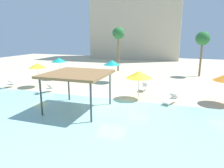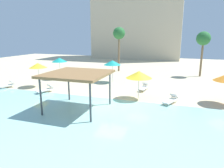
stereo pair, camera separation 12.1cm
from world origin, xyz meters
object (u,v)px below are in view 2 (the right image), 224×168
(palm_tree_0, at_px, (119,34))
(palm_tree_1, at_px, (203,40))
(beach_umbrella_teal_3, at_px, (112,63))
(lounge_chair_3, at_px, (46,89))
(beach_umbrella_yellow_0, at_px, (139,75))
(lounge_chair_0, at_px, (171,100))
(lounge_chair_1, at_px, (144,87))
(lounge_chair_5, at_px, (7,85))
(beach_umbrella_yellow_2, at_px, (38,65))
(beach_umbrella_teal_5, at_px, (59,60))
(shade_pavilion, at_px, (77,75))

(palm_tree_0, relative_size, palm_tree_1, 1.12)
(beach_umbrella_teal_3, distance_m, lounge_chair_3, 8.54)
(beach_umbrella_yellow_0, distance_m, lounge_chair_3, 9.59)
(palm_tree_0, distance_m, palm_tree_1, 12.28)
(lounge_chair_0, relative_size, lounge_chair_1, 1.01)
(lounge_chair_5, bearing_deg, lounge_chair_1, 130.25)
(lounge_chair_0, bearing_deg, beach_umbrella_yellow_2, -73.00)
(lounge_chair_3, relative_size, palm_tree_1, 0.32)
(lounge_chair_5, height_order, palm_tree_0, palm_tree_0)
(lounge_chair_3, xyz_separation_m, palm_tree_0, (3.26, 14.85, 5.50))
(beach_umbrella_yellow_2, height_order, lounge_chair_3, beach_umbrella_yellow_2)
(lounge_chair_0, xyz_separation_m, palm_tree_1, (3.25, 13.84, 4.80))
(beach_umbrella_yellow_2, relative_size, lounge_chair_1, 1.38)
(beach_umbrella_yellow_2, distance_m, lounge_chair_0, 14.66)
(beach_umbrella_yellow_2, bearing_deg, beach_umbrella_teal_3, 34.44)
(beach_umbrella_yellow_0, height_order, palm_tree_1, palm_tree_1)
(beach_umbrella_yellow_0, xyz_separation_m, lounge_chair_3, (-9.36, -0.84, -1.93))
(beach_umbrella_yellow_2, distance_m, palm_tree_0, 14.53)
(beach_umbrella_teal_5, xyz_separation_m, palm_tree_1, (17.85, 7.90, 2.58))
(shade_pavilion, height_order, palm_tree_0, palm_tree_0)
(lounge_chair_5, relative_size, palm_tree_1, 0.32)
(beach_umbrella_yellow_2, xyz_separation_m, palm_tree_1, (17.69, 12.45, 2.71))
(palm_tree_0, bearing_deg, lounge_chair_0, -58.03)
(shade_pavilion, distance_m, palm_tree_1, 20.48)
(lounge_chair_5, distance_m, palm_tree_0, 17.80)
(shade_pavilion, height_order, beach_umbrella_teal_3, shade_pavilion)
(shade_pavilion, relative_size, beach_umbrella_yellow_2, 1.69)
(beach_umbrella_teal_5, bearing_deg, beach_umbrella_teal_3, 2.43)
(beach_umbrella_yellow_2, xyz_separation_m, lounge_chair_0, (14.44, -1.39, -2.09))
(lounge_chair_1, xyz_separation_m, lounge_chair_3, (-9.30, -4.10, 0.00))
(lounge_chair_0, bearing_deg, lounge_chair_1, -118.70)
(shade_pavilion, xyz_separation_m, palm_tree_0, (-2.26, 18.30, 3.07))
(lounge_chair_5, bearing_deg, beach_umbrella_teal_5, 179.94)
(shade_pavilion, distance_m, beach_umbrella_yellow_2, 9.33)
(beach_umbrella_yellow_2, distance_m, beach_umbrella_teal_3, 8.59)
(lounge_chair_1, distance_m, palm_tree_1, 12.83)
(beach_umbrella_teal_5, distance_m, lounge_chair_5, 7.15)
(beach_umbrella_yellow_0, distance_m, beach_umbrella_teal_3, 7.34)
(beach_umbrella_teal_5, xyz_separation_m, lounge_chair_5, (-2.91, -6.15, -2.21))
(beach_umbrella_yellow_0, bearing_deg, shade_pavilion, -131.84)
(lounge_chair_1, xyz_separation_m, palm_tree_0, (-6.04, 10.74, 5.50))
(beach_umbrella_yellow_0, height_order, beach_umbrella_teal_5, beach_umbrella_teal_5)
(beach_umbrella_teal_5, distance_m, lounge_chair_0, 15.92)
(lounge_chair_3, bearing_deg, lounge_chair_1, 132.64)
(beach_umbrella_teal_3, height_order, lounge_chair_3, beach_umbrella_teal_3)
(beach_umbrella_yellow_2, distance_m, lounge_chair_3, 3.52)
(lounge_chair_0, distance_m, lounge_chair_5, 17.52)
(lounge_chair_5, bearing_deg, lounge_chair_0, 115.99)
(beach_umbrella_yellow_2, relative_size, lounge_chair_3, 1.35)
(beach_umbrella_teal_3, height_order, palm_tree_1, palm_tree_1)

